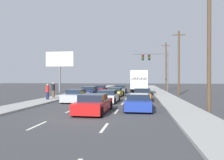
% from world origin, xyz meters
% --- Properties ---
extents(ground_plane, '(140.00, 140.00, 0.00)m').
position_xyz_m(ground_plane, '(0.00, 25.00, 0.00)').
color(ground_plane, '#3D3D3F').
extents(sidewalk_right, '(2.55, 80.00, 0.14)m').
position_xyz_m(sidewalk_right, '(6.52, 20.00, 0.07)').
color(sidewalk_right, '#9E9E99').
rests_on(sidewalk_right, ground_plane).
extents(sidewalk_left, '(2.55, 80.00, 0.14)m').
position_xyz_m(sidewalk_left, '(-6.52, 20.00, 0.07)').
color(sidewalk_left, '#9E9E99').
rests_on(sidewalk_left, ground_plane).
extents(lane_markings, '(3.54, 57.00, 0.01)m').
position_xyz_m(lane_markings, '(0.00, 19.38, 0.00)').
color(lane_markings, silver).
rests_on(lane_markings, ground_plane).
extents(car_maroon, '(1.97, 4.15, 1.26)m').
position_xyz_m(car_maroon, '(-3.53, 22.79, 0.57)').
color(car_maroon, maroon).
rests_on(car_maroon, ground_plane).
extents(car_navy, '(2.07, 4.71, 1.30)m').
position_xyz_m(car_navy, '(-3.44, 15.11, 0.60)').
color(car_navy, '#141E4C').
rests_on(car_navy, ground_plane).
extents(car_silver, '(1.85, 4.67, 1.25)m').
position_xyz_m(car_silver, '(-3.16, 7.93, 0.58)').
color(car_silver, '#B7BABF').
rests_on(car_silver, ground_plane).
extents(car_gray, '(1.93, 4.12, 1.28)m').
position_xyz_m(car_gray, '(-0.03, 22.71, 0.58)').
color(car_gray, slate).
rests_on(car_gray, ground_plane).
extents(car_yellow, '(1.95, 4.16, 1.15)m').
position_xyz_m(car_yellow, '(0.06, 15.20, 0.54)').
color(car_yellow, yellow).
rests_on(car_yellow, ground_plane).
extents(car_white, '(2.10, 4.24, 1.23)m').
position_xyz_m(car_white, '(0.15, 7.80, 0.57)').
color(car_white, white).
rests_on(car_white, ground_plane).
extents(car_red, '(2.04, 4.65, 1.29)m').
position_xyz_m(car_red, '(0.20, 1.26, 0.59)').
color(car_red, red).
rests_on(car_red, ground_plane).
extents(box_truck, '(2.63, 7.66, 3.51)m').
position_xyz_m(box_truck, '(3.22, 19.30, 2.02)').
color(box_truck, white).
rests_on(box_truck, ground_plane).
extents(car_orange, '(2.07, 4.30, 1.34)m').
position_xyz_m(car_orange, '(3.58, 9.93, 0.61)').
color(car_orange, orange).
rests_on(car_orange, ground_plane).
extents(car_blue, '(1.98, 4.07, 1.22)m').
position_xyz_m(car_blue, '(3.25, 2.87, 0.57)').
color(car_blue, '#1E389E').
rests_on(car_blue, ground_plane).
extents(traffic_signal_mast, '(6.12, 0.69, 7.24)m').
position_xyz_m(traffic_signal_mast, '(5.63, 25.15, 5.40)').
color(traffic_signal_mast, '#595B56').
rests_on(traffic_signal_mast, ground_plane).
extents(utility_pole_near, '(1.80, 0.28, 9.21)m').
position_xyz_m(utility_pole_near, '(8.25, 2.88, 4.74)').
color(utility_pole_near, brown).
rests_on(utility_pole_near, ground_plane).
extents(utility_pole_mid, '(1.80, 0.28, 9.32)m').
position_xyz_m(utility_pole_mid, '(8.86, 18.78, 4.80)').
color(utility_pole_mid, brown).
rests_on(utility_pole_mid, ground_plane).
extents(utility_pole_far, '(1.80, 0.28, 9.86)m').
position_xyz_m(utility_pole_far, '(8.53, 32.08, 5.07)').
color(utility_pole_far, brown).
rests_on(utility_pole_far, ground_plane).
extents(roadside_billboard, '(5.03, 0.36, 7.11)m').
position_xyz_m(roadside_billboard, '(-10.74, 22.60, 5.16)').
color(roadside_billboard, slate).
rests_on(roadside_billboard, ground_plane).
extents(pedestrian_near_corner, '(0.38, 0.38, 1.78)m').
position_xyz_m(pedestrian_near_corner, '(-6.79, 10.69, 1.03)').
color(pedestrian_near_corner, brown).
rests_on(pedestrian_near_corner, sidewalk_left).
extents(pedestrian_mid_block, '(0.38, 0.38, 1.66)m').
position_xyz_m(pedestrian_mid_block, '(-6.49, 8.44, 0.97)').
color(pedestrian_mid_block, '#1E233F').
rests_on(pedestrian_mid_block, sidewalk_left).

